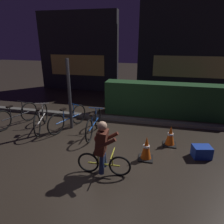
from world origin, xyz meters
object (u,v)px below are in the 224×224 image
Objects in this scene: traffic_cone_far at (170,136)px; parked_bike_center_right at (94,124)px; street_post at (70,95)px; parked_bike_left_mid at (41,119)px; cyclist at (103,148)px; parked_bike_center_left at (68,119)px; parked_bike_leftmost at (16,116)px; traffic_cone_near at (146,148)px; blue_crate at (202,152)px.

parked_bike_center_right is at bearing 175.90° from traffic_cone_far.
street_post is at bearing 171.96° from traffic_cone_far.
cyclist reaches higher than parked_bike_left_mid.
parked_bike_left_mid reaches higher than parked_bike_center_left.
parked_bike_leftmost is at bearing 114.58° from parked_bike_center_left.
traffic_cone_far is at bearing -96.94° from parked_bike_center_right.
traffic_cone_near is 1.39× the size of blue_crate.
street_post is 1.39× the size of parked_bike_center_left.
parked_bike_center_right is 3.83× the size of blue_crate.
cyclist is at bearing -138.11° from traffic_cone_near.
cyclist is at bearing -51.30° from street_post.
traffic_cone_far is 0.89m from blue_crate.
blue_crate is at bearing 16.54° from traffic_cone_near.
blue_crate is at bearing 25.88° from cyclist.
parked_bike_left_mid is at bearing 177.97° from traffic_cone_far.
parked_bike_center_left reaches higher than traffic_cone_far.
traffic_cone_far is 0.47× the size of cyclist.
parked_bike_center_right is at bearing 168.43° from blue_crate.
cyclist is at bearing -143.17° from parked_bike_left_mid.
parked_bike_center_left reaches higher than parked_bike_leftmost.
traffic_cone_near is at bearing -163.46° from blue_crate.
street_post is 2.72m from cyclist.
traffic_cone_far is at bearing -76.58° from parked_bike_center_left.
traffic_cone_near is at bearing -124.66° from traffic_cone_far.
street_post is 4.12m from blue_crate.
street_post is at bearing -90.44° from parked_bike_left_mid.
parked_bike_leftmost is 3.72× the size of blue_crate.
traffic_cone_far is (0.59, 0.86, -0.01)m from traffic_cone_near.
blue_crate is at bearing -104.41° from parked_bike_center_right.
cyclist is (-0.88, -0.79, 0.33)m from traffic_cone_near.
traffic_cone_far is (2.27, -0.16, -0.07)m from parked_bike_center_right.
blue_crate is (1.35, 0.40, -0.14)m from traffic_cone_near.
cyclist reaches higher than traffic_cone_near.
traffic_cone_near is 1.41m from blue_crate.
parked_bike_left_mid is at bearing 143.19° from cyclist.
street_post reaches higher than traffic_cone_far.
cyclist reaches higher than parked_bike_center_left.
street_post reaches higher than parked_bike_leftmost.
cyclist is (3.57, -1.84, 0.27)m from parked_bike_leftmost.
street_post is 5.13× the size of blue_crate.
parked_bike_center_left is at bearing -67.35° from parked_bike_leftmost.
traffic_cone_near reaches higher than traffic_cone_far.
traffic_cone_far is at bearing 148.85° from blue_crate.
street_post reaches higher than parked_bike_center_right.
parked_bike_leftmost is 1.31× the size of cyclist.
parked_bike_center_right is at bearing -81.84° from parked_bike_center_left.
parked_bike_center_left is 2.66× the size of traffic_cone_near.
parked_bike_center_right reaches higher than traffic_cone_far.
parked_bike_center_left is 1.30× the size of cyclist.
parked_bike_left_mid is 2.86× the size of traffic_cone_far.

